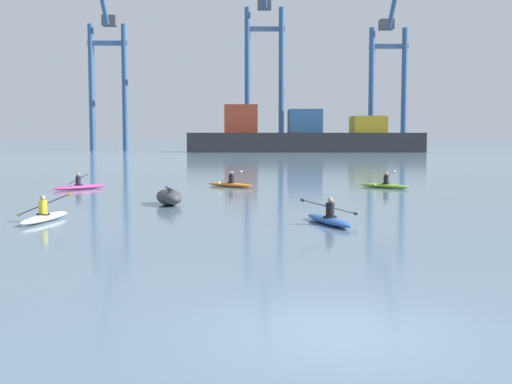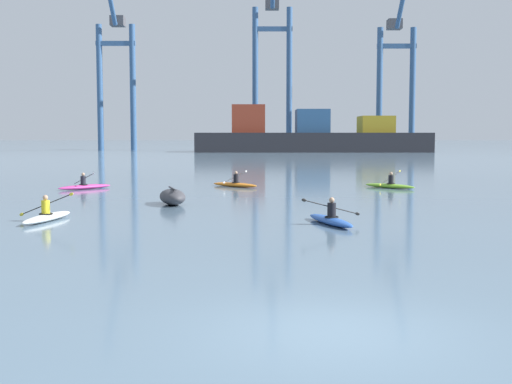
% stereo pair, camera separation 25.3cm
% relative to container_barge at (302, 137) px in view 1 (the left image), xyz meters
% --- Properties ---
extents(ground_plane, '(800.00, 800.00, 0.00)m').
position_rel_container_barge_xyz_m(ground_plane, '(-8.71, -113.18, -2.78)').
color(ground_plane, slate).
extents(container_barge, '(42.88, 10.36, 8.64)m').
position_rel_container_barge_xyz_m(container_barge, '(0.00, 0.00, 0.00)').
color(container_barge, '#28282D').
rests_on(container_barge, ground).
extents(gantry_crane_west, '(7.86, 17.87, 38.41)m').
position_rel_container_barge_xyz_m(gantry_crane_west, '(-38.07, 10.66, 14.91)').
color(gantry_crane_west, '#335684').
rests_on(gantry_crane_west, ground).
extents(gantry_crane_west_mid, '(8.20, 19.70, 39.26)m').
position_rel_container_barge_xyz_m(gantry_crane_west_mid, '(-6.60, 13.67, 16.74)').
color(gantry_crane_west_mid, '#335684').
rests_on(gantry_crane_west_mid, ground).
extents(gantry_crane_east_mid, '(7.84, 16.72, 36.43)m').
position_rel_container_barge_xyz_m(gantry_crane_east_mid, '(18.26, 10.84, 14.31)').
color(gantry_crane_east_mid, '#335684').
rests_on(gantry_crane_east_mid, ground).
extents(capsized_dinghy, '(1.76, 2.80, 0.76)m').
position_rel_container_barge_xyz_m(capsized_dinghy, '(-13.68, -93.94, -2.42)').
color(capsized_dinghy, '#38383D').
rests_on(capsized_dinghy, ground).
extents(kayak_magenta, '(2.79, 2.87, 1.03)m').
position_rel_container_barge_xyz_m(kayak_magenta, '(-19.81, -85.43, -2.60)').
color(kayak_magenta, '#C13384').
rests_on(kayak_magenta, ground).
extents(kayak_blue, '(2.14, 3.42, 0.96)m').
position_rel_container_barge_xyz_m(kayak_blue, '(-7.34, -100.52, -2.60)').
color(kayak_blue, '#2856B2').
rests_on(kayak_blue, ground).
extents(kayak_orange, '(3.02, 2.60, 0.97)m').
position_rel_container_barge_xyz_m(kayak_orange, '(-11.21, -83.76, -2.60)').
color(kayak_orange, orange).
rests_on(kayak_orange, ground).
extents(kayak_white, '(2.13, 3.45, 1.08)m').
position_rel_container_barge_xyz_m(kayak_white, '(-17.51, -99.63, -2.60)').
color(kayak_white, silver).
rests_on(kayak_white, ground).
extents(kayak_lime, '(2.81, 2.84, 1.05)m').
position_rel_container_barge_xyz_m(kayak_lime, '(-2.10, -84.70, -2.60)').
color(kayak_lime, '#7ABC2D').
rests_on(kayak_lime, ground).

